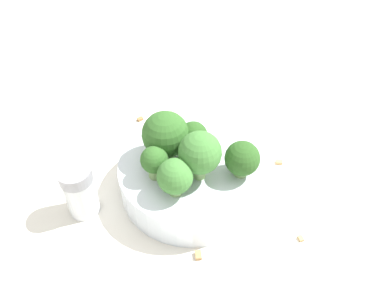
# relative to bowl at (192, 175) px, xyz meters

# --- Properties ---
(ground_plane) EXTENTS (3.00, 3.00, 0.00)m
(ground_plane) POSITION_rel_bowl_xyz_m (0.00, 0.00, -0.02)
(ground_plane) COLOR silver
(bowl) EXTENTS (0.18, 0.18, 0.04)m
(bowl) POSITION_rel_bowl_xyz_m (0.00, 0.00, 0.00)
(bowl) COLOR silver
(bowl) RESTS_ON ground_plane
(broccoli_floret_0) EXTENTS (0.04, 0.04, 0.05)m
(broccoli_floret_0) POSITION_rel_bowl_xyz_m (0.05, 0.00, 0.05)
(broccoli_floret_0) COLOR #84AD66
(broccoli_floret_0) RESTS_ON bowl
(broccoli_floret_1) EXTENTS (0.04, 0.04, 0.05)m
(broccoli_floret_1) POSITION_rel_bowl_xyz_m (-0.02, -0.01, 0.05)
(broccoli_floret_1) COLOR #7A9E5B
(broccoli_floret_1) RESTS_ON bowl
(broccoli_floret_2) EXTENTS (0.05, 0.05, 0.06)m
(broccoli_floret_2) POSITION_rel_bowl_xyz_m (0.02, 0.02, 0.06)
(broccoli_floret_2) COLOR #84AD66
(broccoli_floret_2) RESTS_ON bowl
(broccoli_floret_3) EXTENTS (0.03, 0.03, 0.04)m
(broccoli_floret_3) POSITION_rel_bowl_xyz_m (0.04, -0.03, 0.05)
(broccoli_floret_3) COLOR #7A9E5B
(broccoli_floret_3) RESTS_ON bowl
(broccoli_floret_4) EXTENTS (0.06, 0.06, 0.06)m
(broccoli_floret_4) POSITION_rel_bowl_xyz_m (0.00, -0.03, 0.06)
(broccoli_floret_4) COLOR #84AD66
(broccoli_floret_4) RESTS_ON bowl
(broccoli_floret_5) EXTENTS (0.04, 0.04, 0.05)m
(broccoli_floret_5) POSITION_rel_bowl_xyz_m (-0.01, 0.06, 0.05)
(broccoli_floret_5) COLOR #84AD66
(broccoli_floret_5) RESTS_ON bowl
(pepper_shaker) EXTENTS (0.04, 0.04, 0.07)m
(pepper_shaker) POSITION_rel_bowl_xyz_m (0.08, -0.11, 0.01)
(pepper_shaker) COLOR silver
(pepper_shaker) RESTS_ON ground_plane
(almond_crumb_0) EXTENTS (0.01, 0.01, 0.01)m
(almond_crumb_0) POSITION_rel_bowl_xyz_m (-0.10, -0.13, -0.02)
(almond_crumb_0) COLOR olive
(almond_crumb_0) RESTS_ON ground_plane
(almond_crumb_1) EXTENTS (0.00, 0.01, 0.01)m
(almond_crumb_1) POSITION_rel_bowl_xyz_m (-0.13, -0.03, -0.02)
(almond_crumb_1) COLOR #AD7F4C
(almond_crumb_1) RESTS_ON ground_plane
(almond_crumb_2) EXTENTS (0.01, 0.01, 0.01)m
(almond_crumb_2) POSITION_rel_bowl_xyz_m (-0.08, 0.10, -0.02)
(almond_crumb_2) COLOR tan
(almond_crumb_2) RESTS_ON ground_plane
(almond_crumb_3) EXTENTS (0.01, 0.01, 0.01)m
(almond_crumb_3) POSITION_rel_bowl_xyz_m (0.03, 0.15, -0.02)
(almond_crumb_3) COLOR tan
(almond_crumb_3) RESTS_ON ground_plane
(almond_crumb_4) EXTENTS (0.01, 0.01, 0.01)m
(almond_crumb_4) POSITION_rel_bowl_xyz_m (0.09, 0.04, -0.02)
(almond_crumb_4) COLOR #AD7F4C
(almond_crumb_4) RESTS_ON ground_plane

